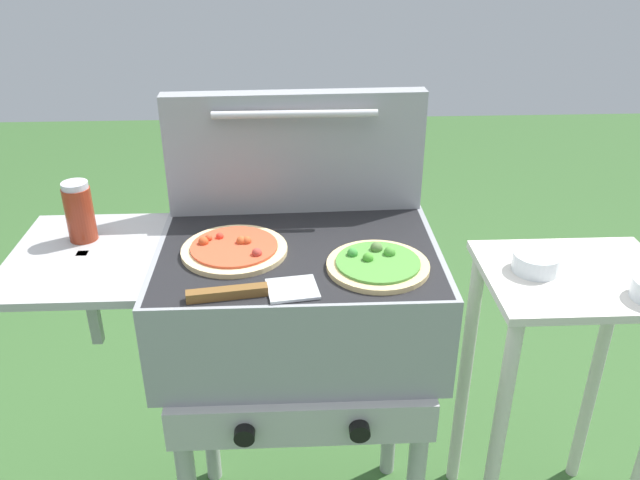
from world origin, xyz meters
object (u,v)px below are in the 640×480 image
Objects in this scene: pizza_veggie at (378,264)px; spatula at (254,291)px; sauce_jar at (79,212)px; prep_table at (561,356)px; grill at (293,303)px; pizza_pepperoni at (234,249)px; topping_bowl_far at (536,263)px.

spatula is (-0.26, -0.10, -0.00)m from pizza_veggie.
prep_table is (1.15, -0.07, -0.39)m from sauce_jar.
spatula reaches higher than grill.
spatula is (-0.08, -0.19, 0.15)m from grill.
pizza_pepperoni is at bearing -179.08° from prep_table.
pizza_veggie is at bearing -14.04° from sauce_jar.
pizza_pepperoni is at bearing -177.45° from topping_bowl_far.
grill is 0.25m from spatula.
grill is at bearing -8.80° from sauce_jar.
sauce_jar reaches higher than pizza_pepperoni.
sauce_jar is 1.06m from topping_bowl_far.
spatula is 0.84m from prep_table.
spatula reaches higher than prep_table.
pizza_veggie is at bearing -26.59° from grill.
prep_table is (0.75, 0.19, -0.33)m from spatula.
sauce_jar is 1.22m from prep_table.
pizza_pepperoni is (-0.13, -0.01, 0.15)m from grill.
pizza_veggie is at bearing -14.96° from pizza_pepperoni.
pizza_pepperoni is 0.29× the size of prep_table.
prep_table is 0.28m from topping_bowl_far.
topping_bowl_far is (0.39, 0.11, -0.07)m from pizza_veggie.
pizza_pepperoni reaches higher than grill.
sauce_jar is 0.17× the size of prep_table.
spatula is at bearing -159.62° from pizza_veggie.
grill is 3.61× the size of spatula.
sauce_jar is at bearing 165.96° from pizza_veggie.
grill is at bearing 68.06° from spatula.
spatula is at bearing -162.14° from topping_bowl_far.
topping_bowl_far is at bearing 169.40° from prep_table.
pizza_pepperoni reaches higher than prep_table.
grill is at bearing -177.73° from topping_bowl_far.
prep_table is at bearing 0.37° from grill.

